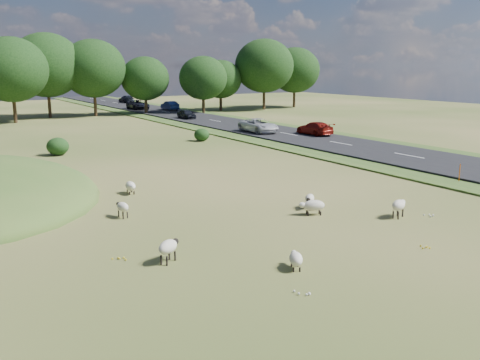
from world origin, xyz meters
The scene contains 18 objects.
ground centered at (0.00, 20.00, 0.00)m, with size 160.00×160.00×0.00m, color #304E18.
road centered at (20.00, 30.00, 0.12)m, with size 8.00×150.00×0.25m, color black.
treeline centered at (-1.06, 55.44, 6.57)m, with size 96.28×14.66×11.70m.
shrubs centered at (-5.43, 27.22, 0.73)m, with size 26.88×8.43×1.57m.
marker_post centered at (15.66, 0.16, 0.60)m, with size 0.06×0.06×1.20m, color #D8590C.
sheep_0 centered at (6.48, -3.35, 0.62)m, with size 1.27×0.87×0.88m.
sheep_1 centered at (-2.88, 8.02, 0.45)m, with size 0.64×1.25×0.71m.
sheep_2 centered at (-4.90, 3.55, 0.53)m, with size 0.54×1.06×0.75m.
sheep_3 centered at (3.88, 0.21, 0.52)m, with size 0.96×0.94×0.74m.
sheep_4 centered at (-5.44, -3.17, 0.61)m, with size 1.20×1.00×0.87m.
sheep_5 centered at (3.25, -0.86, 0.47)m, with size 1.34×0.98×0.75m.
sheep_6 centered at (-1.79, -6.15, 0.39)m, with size 0.84×1.11×0.62m.
car_0 centered at (18.10, 26.81, 0.97)m, with size 2.40×5.21×1.45m, color silver.
car_2 centered at (21.90, 79.00, 0.93)m, with size 1.91×4.70×1.36m, color black.
car_4 centered at (18.10, 62.72, 0.99)m, with size 2.45×5.31×1.48m, color black.
car_5 centered at (21.90, 58.64, 0.95)m, with size 1.49×4.27×1.41m, color navy.
car_6 centered at (18.10, 44.52, 0.86)m, with size 1.45×3.60×1.23m, color black.
car_7 centered at (21.90, 22.13, 0.91)m, with size 1.84×4.54×1.32m, color maroon.
Camera 1 is at (-12.90, -20.66, 7.17)m, focal length 40.00 mm.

